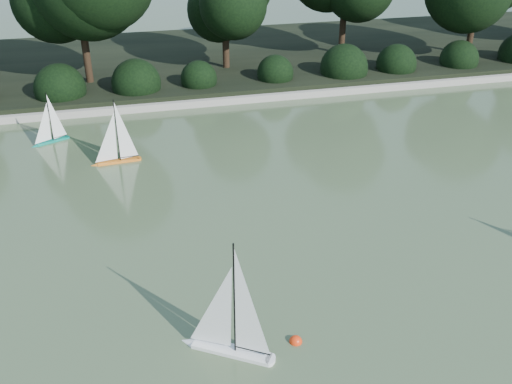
% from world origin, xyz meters
% --- Properties ---
extents(ground, '(80.00, 80.00, 0.00)m').
position_xyz_m(ground, '(0.00, 0.00, 0.00)').
color(ground, '#3D5030').
rests_on(ground, ground).
extents(pond_coping, '(40.00, 0.35, 0.18)m').
position_xyz_m(pond_coping, '(0.00, 9.00, 0.09)').
color(pond_coping, gray).
rests_on(pond_coping, ground).
extents(far_bank, '(40.00, 8.00, 0.30)m').
position_xyz_m(far_bank, '(0.00, 13.00, 0.15)').
color(far_bank, black).
rests_on(far_bank, ground).
extents(shrub_hedge, '(29.10, 1.10, 1.10)m').
position_xyz_m(shrub_hedge, '(0.00, 9.90, 0.45)').
color(shrub_hedge, black).
rests_on(shrub_hedge, ground).
extents(sailboat_white_a, '(1.13, 0.81, 1.70)m').
position_xyz_m(sailboat_white_a, '(-1.45, -0.07, 0.27)').
color(sailboat_white_a, white).
rests_on(sailboat_white_a, ground).
extents(sailboat_orange, '(1.06, 0.25, 1.45)m').
position_xyz_m(sailboat_orange, '(-2.55, 5.90, 0.23)').
color(sailboat_orange, orange).
rests_on(sailboat_orange, ground).
extents(sailboat_teal, '(0.85, 0.51, 1.23)m').
position_xyz_m(sailboat_teal, '(-3.94, 7.37, 0.19)').
color(sailboat_teal, '#097E6A').
rests_on(sailboat_teal, ground).
extents(race_buoy, '(0.17, 0.17, 0.17)m').
position_xyz_m(race_buoy, '(-0.55, -0.14, 0.00)').
color(race_buoy, '#FA330D').
rests_on(race_buoy, ground).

